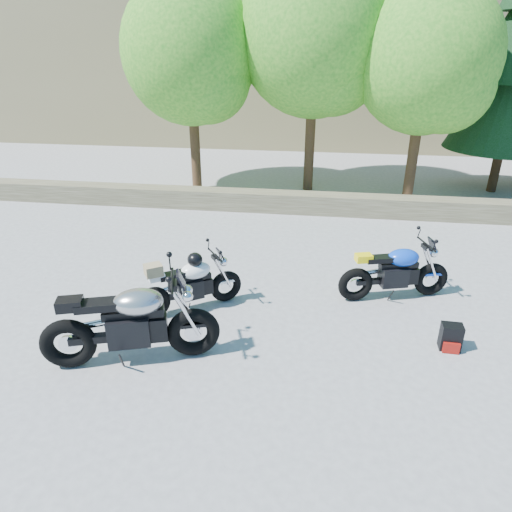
# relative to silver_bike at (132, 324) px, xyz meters

# --- Properties ---
(ground) EXTENTS (90.00, 90.00, 0.00)m
(ground) POSITION_rel_silver_bike_xyz_m (1.17, 0.99, -0.58)
(ground) COLOR gray
(ground) RESTS_ON ground
(stone_wall) EXTENTS (22.00, 0.55, 0.50)m
(stone_wall) POSITION_rel_silver_bike_xyz_m (1.17, 6.49, -0.33)
(stone_wall) COLOR brown
(stone_wall) RESTS_ON ground
(tree_decid_left) EXTENTS (3.67, 3.67, 5.62)m
(tree_decid_left) POSITION_rel_silver_bike_xyz_m (-1.23, 8.13, 3.06)
(tree_decid_left) COLOR #382314
(tree_decid_left) RESTS_ON ground
(tree_decid_mid) EXTENTS (4.08, 4.08, 6.24)m
(tree_decid_mid) POSITION_rel_silver_bike_xyz_m (2.07, 8.53, 3.46)
(tree_decid_mid) COLOR #382314
(tree_decid_mid) RESTS_ON ground
(tree_decid_right) EXTENTS (3.54, 3.54, 5.41)m
(tree_decid_right) POSITION_rel_silver_bike_xyz_m (4.87, 7.93, 2.92)
(tree_decid_right) COLOR #382314
(tree_decid_right) RESTS_ON ground
(silver_bike) EXTENTS (2.30, 0.98, 1.18)m
(silver_bike) POSITION_rel_silver_bike_xyz_m (0.00, 0.00, 0.00)
(silver_bike) COLOR black
(silver_bike) RESTS_ON ground
(white_bike) EXTENTS (1.53, 1.12, 0.98)m
(white_bike) POSITION_rel_silver_bike_xyz_m (0.38, 1.40, -0.10)
(white_bike) COLOR black
(white_bike) RESTS_ON ground
(blue_bike) EXTENTS (1.89, 0.78, 0.97)m
(blue_bike) POSITION_rel_silver_bike_xyz_m (3.68, 2.28, -0.10)
(blue_bike) COLOR black
(blue_bike) RESTS_ON ground
(backpack) EXTENTS (0.29, 0.25, 0.39)m
(backpack) POSITION_rel_silver_bike_xyz_m (4.30, 0.89, -0.39)
(backpack) COLOR black
(backpack) RESTS_ON ground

